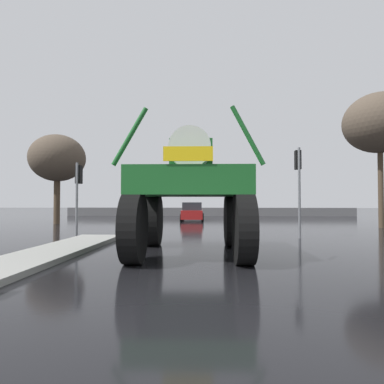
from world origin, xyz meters
name	(u,v)px	position (x,y,z in m)	size (l,w,h in m)	color
ground_plane	(207,225)	(0.00, 18.00, 0.00)	(120.00, 120.00, 0.00)	black
median_island	(41,256)	(-4.42, 4.03, 0.07)	(1.73, 10.46, 0.15)	gray
oversize_sprayer	(191,191)	(-0.28, 5.16, 1.92)	(3.90, 5.53, 4.02)	black
sedan_ahead	(192,212)	(-1.26, 22.83, 0.71)	(1.98, 4.15, 1.52)	maroon
traffic_signal_near_left	(78,183)	(-5.72, 9.82, 2.44)	(0.24, 0.54, 3.35)	slate
traffic_signal_near_right	(298,172)	(4.16, 9.82, 2.88)	(0.24, 0.54, 3.95)	slate
bare_tree_left	(57,158)	(-10.68, 18.24, 4.67)	(3.93, 3.93, 6.38)	#473828
bare_tree_right	(380,123)	(10.60, 15.86, 6.36)	(4.30, 4.30, 8.22)	#473828
roadside_barrier	(209,212)	(0.00, 32.00, 0.45)	(31.74, 0.24, 0.90)	#59595B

